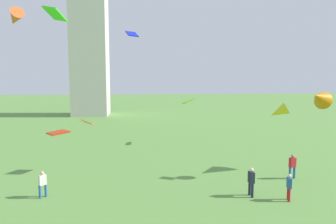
% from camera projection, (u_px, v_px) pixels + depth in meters
% --- Properties ---
extents(person_0, '(0.47, 0.46, 1.61)m').
position_uv_depth(person_0, '(42.00, 183.00, 18.88)').
color(person_0, '#235693').
rests_on(person_0, ground_plane).
extents(person_2, '(0.34, 0.48, 1.59)m').
position_uv_depth(person_2, '(289.00, 186.00, 18.40)').
color(person_2, red).
rests_on(person_2, ground_plane).
extents(person_3, '(0.53, 0.38, 1.75)m').
position_uv_depth(person_3, '(292.00, 165.00, 22.32)').
color(person_3, '#235693').
rests_on(person_3, ground_plane).
extents(person_4, '(0.30, 0.55, 1.76)m').
position_uv_depth(person_4, '(251.00, 180.00, 19.04)').
color(person_4, '#1E2333').
rests_on(person_4, ground_plane).
extents(kite_flying_1, '(1.15, 1.44, 0.70)m').
position_uv_depth(kite_flying_1, '(55.00, 14.00, 16.90)').
color(kite_flying_1, '#38D91D').
extents(kite_flying_3, '(1.26, 1.39, 0.22)m').
position_uv_depth(kite_flying_3, '(58.00, 132.00, 14.15)').
color(kite_flying_3, red).
extents(kite_flying_4, '(1.42, 1.72, 0.75)m').
position_uv_depth(kite_flying_4, '(132.00, 34.00, 32.20)').
color(kite_flying_4, '#0F1FE0').
extents(kite_flying_5, '(2.54, 2.48, 1.81)m').
position_uv_depth(kite_flying_5, '(319.00, 98.00, 23.66)').
color(kite_flying_5, '#CA7308').
extents(kite_flying_6, '(1.23, 1.68, 0.66)m').
position_uv_depth(kite_flying_6, '(188.00, 101.00, 33.43)').
color(kite_flying_6, '#5DC80F').
extents(kite_flying_7, '(2.04, 2.19, 1.74)m').
position_uv_depth(kite_flying_7, '(15.00, 18.00, 25.75)').
color(kite_flying_7, '#E05923').
extents(kite_flying_8, '(0.90, 1.35, 0.72)m').
position_uv_depth(kite_flying_8, '(88.00, 123.00, 23.55)').
color(kite_flying_8, orange).
extents(kite_flying_9, '(1.66, 1.28, 1.34)m').
position_uv_depth(kite_flying_9, '(279.00, 112.00, 22.24)').
color(kite_flying_9, yellow).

